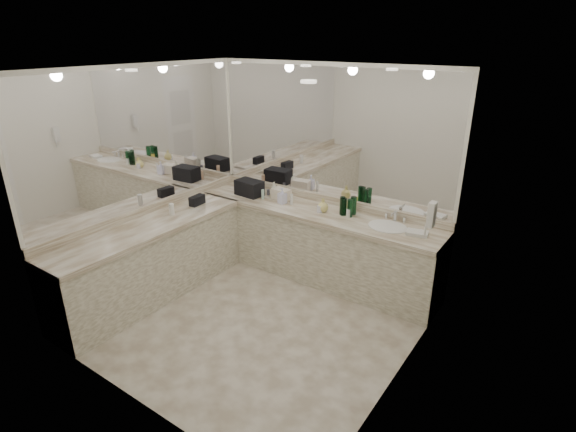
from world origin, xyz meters
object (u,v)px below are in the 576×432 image
Objects in this scene: wall_phone at (432,215)px; sink at (388,227)px; soap_bottle_b at (282,196)px; black_toiletry_bag at (249,188)px; soap_bottle_a at (274,190)px; soap_bottle_c at (323,205)px; cream_cosmetic_case at (281,195)px; hand_towel at (417,233)px.

sink is at bearing 140.43° from wall_phone.
black_toiletry_bag is at bearing 178.75° from soap_bottle_b.
soap_bottle_a is (-2.22, 0.56, -0.34)m from wall_phone.
soap_bottle_c is at bearing -5.11° from soap_bottle_a.
cream_cosmetic_case is (0.45, 0.09, -0.03)m from black_toiletry_bag.
soap_bottle_c is (-0.83, -0.01, 0.09)m from sink.
sink is at bearing 176.85° from hand_towel.
soap_bottle_c is (0.66, -0.06, 0.01)m from cream_cosmetic_case.
wall_phone is 2.31m from soap_bottle_a.
soap_bottle_a is at bearing 165.75° from wall_phone.
soap_bottle_a reaches higher than soap_bottle_c.
soap_bottle_b reaches higher than cream_cosmetic_case.
sink is 1.95m from black_toiletry_bag.
soap_bottle_a is at bearing 174.89° from soap_bottle_c.
soap_bottle_a is 0.24m from soap_bottle_b.
black_toiletry_bag is 1.11m from soap_bottle_c.
cream_cosmetic_case is at bearing 131.02° from soap_bottle_b.
wall_phone is at bearing -14.25° from soap_bottle_a.
soap_bottle_c is (0.57, 0.04, -0.02)m from soap_bottle_b.
soap_bottle_a reaches higher than soap_bottle_b.
soap_bottle_b is 1.20× the size of soap_bottle_c.
black_toiletry_bag is at bearing -179.50° from hand_towel.
soap_bottle_a is at bearing -177.53° from cream_cosmetic_case.
soap_bottle_c is at bearing -179.55° from sink.
sink is 0.91m from wall_phone.
cream_cosmetic_case reaches higher than sink.
soap_bottle_b is at bearing -175.55° from soap_bottle_c.
hand_towel is (0.34, -0.02, 0.02)m from sink.
soap_bottle_b is (-2.01, 0.45, -0.35)m from wall_phone.
sink is 1.62m from soap_bottle_a.
wall_phone is 1.44× the size of soap_bottle_c.
black_toiletry_bag is 0.35m from soap_bottle_a.
hand_towel is 1.12× the size of soap_bottle_b.
hand_towel is 1.18m from soap_bottle_c.
hand_towel is at bearing 1.05° from soap_bottle_b.
black_toiletry_bag reaches higher than cream_cosmetic_case.
wall_phone is 1.07× the size of hand_towel.
soap_bottle_a is (-1.61, 0.06, 0.11)m from sink.
black_toiletry_bag reaches higher than sink.
soap_bottle_c is (-1.44, 0.49, -0.37)m from wall_phone.
cream_cosmetic_case is at bearing 165.23° from wall_phone.
sink is 0.84m from soap_bottle_c.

